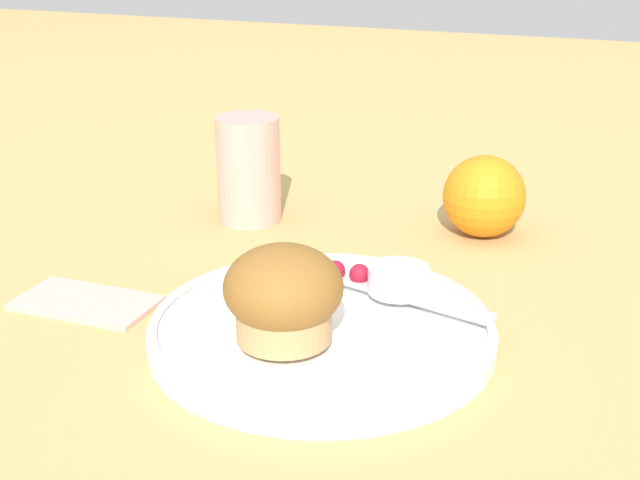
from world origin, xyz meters
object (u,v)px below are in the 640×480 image
(muffin, at_px, (286,296))
(orange_fruit, at_px, (484,196))
(juice_glass, at_px, (249,169))
(butter_knife, at_px, (371,286))

(muffin, xyz_separation_m, orange_fruit, (0.08, 0.29, -0.01))
(orange_fruit, height_order, juice_glass, juice_glass)
(muffin, relative_size, juice_glass, 0.78)
(butter_knife, bearing_deg, orange_fruit, 90.67)
(muffin, xyz_separation_m, butter_knife, (0.03, 0.10, -0.03))
(butter_knife, distance_m, juice_glass, 0.23)
(muffin, distance_m, juice_glass, 0.29)
(muffin, height_order, butter_knife, muffin)
(butter_knife, bearing_deg, muffin, -91.79)
(muffin, xyz_separation_m, juice_glass, (-0.14, 0.25, -0.00))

